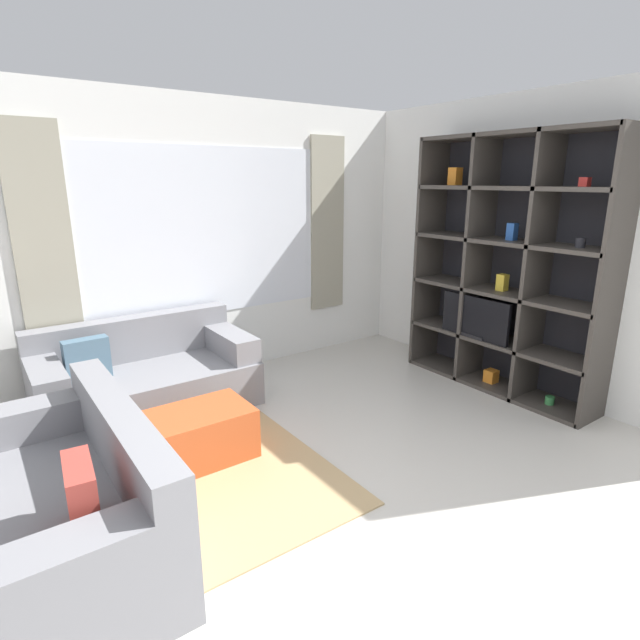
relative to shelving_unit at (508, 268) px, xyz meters
name	(u,v)px	position (x,y,z in m)	size (l,w,h in m)	color
ground_plane	(464,550)	(-2.09, -1.30, -1.16)	(16.00, 16.00, 0.00)	beige
wall_back	(207,242)	(-2.09, 1.94, 0.20)	(5.75, 0.11, 2.70)	white
wall_right	(496,242)	(0.22, 0.30, 0.19)	(0.07, 4.40, 2.70)	white
area_rug	(157,470)	(-3.20, 0.45, -1.15)	(2.05, 2.40, 0.01)	tan
shelving_unit	(508,268)	(0.00, 0.00, 0.00)	(0.43, 1.89, 2.34)	#232328
couch_main	(145,379)	(-2.94, 1.45, -0.87)	(1.76, 0.89, 0.77)	gray
couch_side	(69,505)	(-3.81, -0.06, -0.87)	(0.89, 1.71, 0.77)	gray
ottoman	(193,437)	(-2.94, 0.41, -0.97)	(0.82, 0.48, 0.38)	#B74C23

